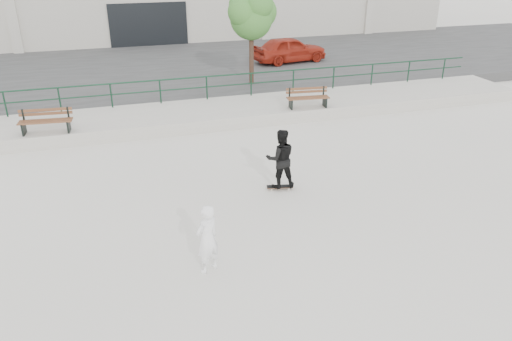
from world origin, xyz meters
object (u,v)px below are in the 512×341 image
object	(u,v)px
standing_skater	(280,159)
skateboard	(280,187)
tree	(252,13)
red_car	(290,49)
seated_skater	(207,239)
bench_left	(46,121)
bench_right	(308,98)

from	to	relation	value
standing_skater	skateboard	bearing A→B (deg)	7.53
tree	standing_skater	distance (m)	10.74
red_car	seated_skater	distance (m)	19.36
bench_left	standing_skater	world-z (taller)	standing_skater
standing_skater	seated_skater	bearing A→B (deg)	56.65
bench_left	seated_skater	distance (m)	10.00
bench_left	skateboard	distance (m)	9.02
bench_right	standing_skater	distance (m)	6.69
bench_left	skateboard	world-z (taller)	bench_left
tree	skateboard	xyz separation A→B (m)	(-2.19, -10.14, -3.69)
skateboard	tree	bearing A→B (deg)	90.98
red_car	standing_skater	world-z (taller)	red_car
tree	skateboard	world-z (taller)	tree
bench_left	red_car	xyz separation A→B (m)	(12.42, 8.19, 0.29)
standing_skater	bench_right	bearing A→B (deg)	-111.88
bench_left	bench_right	distance (m)	10.12
bench_right	seated_skater	distance (m)	11.09
tree	seated_skater	distance (m)	14.73
bench_right	red_car	world-z (taller)	red_car
seated_skater	bench_right	bearing A→B (deg)	-154.40
red_car	standing_skater	bearing A→B (deg)	149.96
bench_right	seated_skater	world-z (taller)	seated_skater
bench_left	bench_right	xyz separation A→B (m)	(10.12, -0.00, -0.02)
bench_left	red_car	world-z (taller)	red_car
bench_right	skateboard	size ratio (longest dim) A/B	2.23
bench_left	tree	distance (m)	10.40
bench_right	standing_skater	world-z (taller)	standing_skater
tree	red_car	bearing A→B (deg)	48.79
tree	red_car	size ratio (longest dim) A/B	1.04
bench_left	tree	size ratio (longest dim) A/B	0.43
seated_skater	bench_left	bearing A→B (deg)	-97.34
red_car	seated_skater	size ratio (longest dim) A/B	2.52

